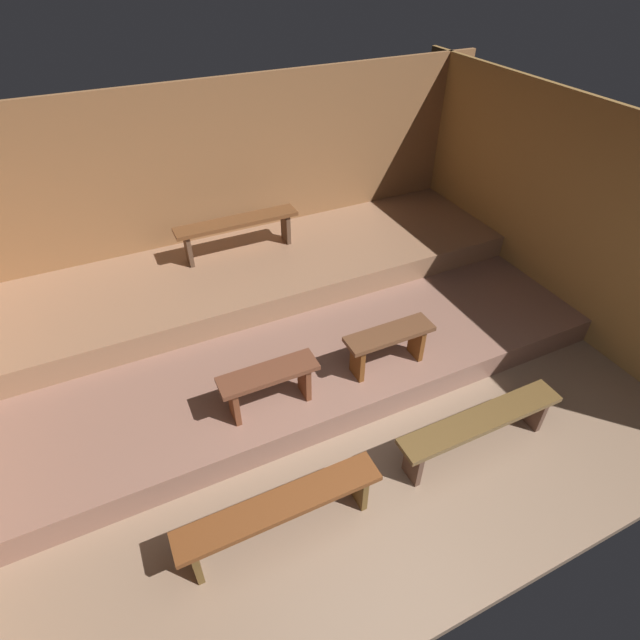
{
  "coord_description": "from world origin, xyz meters",
  "views": [
    {
      "loc": [
        -1.49,
        -1.18,
        3.71
      ],
      "look_at": [
        0.21,
        2.4,
        0.48
      ],
      "focal_mm": 27.94,
      "sensor_mm": 36.0,
      "label": 1
    }
  ],
  "objects_px": {
    "bench_lower_left": "(269,381)",
    "bench_middle_center": "(237,227)",
    "bench_floor_right": "(480,424)",
    "bench_lower_right": "(389,341)",
    "bench_floor_left": "(281,510)"
  },
  "relations": [
    {
      "from": "bench_lower_left",
      "to": "bench_middle_center",
      "type": "relative_size",
      "value": 0.6
    },
    {
      "from": "bench_middle_center",
      "to": "bench_lower_left",
      "type": "bearing_deg",
      "value": -101.92
    },
    {
      "from": "bench_floor_right",
      "to": "bench_lower_left",
      "type": "height_order",
      "value": "bench_lower_left"
    },
    {
      "from": "bench_floor_right",
      "to": "bench_lower_right",
      "type": "height_order",
      "value": "bench_lower_right"
    },
    {
      "from": "bench_lower_left",
      "to": "bench_lower_right",
      "type": "xyz_separation_m",
      "value": [
        1.21,
        0.0,
        0.0
      ]
    },
    {
      "from": "bench_floor_left",
      "to": "bench_middle_center",
      "type": "relative_size",
      "value": 1.08
    },
    {
      "from": "bench_floor_right",
      "to": "bench_middle_center",
      "type": "height_order",
      "value": "bench_middle_center"
    },
    {
      "from": "bench_lower_left",
      "to": "bench_lower_right",
      "type": "distance_m",
      "value": 1.21
    },
    {
      "from": "bench_lower_left",
      "to": "bench_floor_right",
      "type": "bearing_deg",
      "value": -33.82
    },
    {
      "from": "bench_floor_left",
      "to": "bench_floor_right",
      "type": "height_order",
      "value": "same"
    },
    {
      "from": "bench_floor_left",
      "to": "bench_middle_center",
      "type": "distance_m",
      "value": 3.36
    },
    {
      "from": "bench_lower_right",
      "to": "bench_lower_left",
      "type": "bearing_deg",
      "value": 180.0
    },
    {
      "from": "bench_lower_right",
      "to": "bench_floor_right",
      "type": "bearing_deg",
      "value": -72.9
    },
    {
      "from": "bench_floor_left",
      "to": "bench_lower_right",
      "type": "relative_size",
      "value": 1.8
    },
    {
      "from": "bench_lower_right",
      "to": "bench_middle_center",
      "type": "height_order",
      "value": "bench_middle_center"
    }
  ]
}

